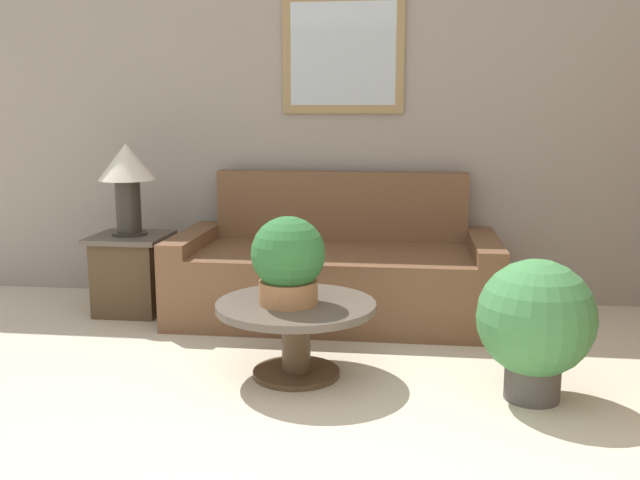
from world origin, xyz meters
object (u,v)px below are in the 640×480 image
at_px(table_lamp, 127,173).
at_px(potted_plant_on_table, 288,260).
at_px(coffee_table, 296,322).
at_px(couch_main, 336,273).
at_px(potted_plant_floor, 536,322).
at_px(side_table, 132,273).

height_order(table_lamp, potted_plant_on_table, table_lamp).
height_order(coffee_table, potted_plant_on_table, potted_plant_on_table).
relative_size(couch_main, table_lamp, 3.44).
bearing_deg(potted_plant_floor, side_table, 154.21).
distance_m(side_table, potted_plant_on_table, 1.74).
xyz_separation_m(couch_main, table_lamp, (-1.43, -0.09, 0.68)).
height_order(coffee_table, potted_plant_floor, potted_plant_floor).
height_order(side_table, potted_plant_floor, potted_plant_floor).
xyz_separation_m(side_table, potted_plant_on_table, (1.30, -1.10, 0.36)).
distance_m(side_table, table_lamp, 0.70).
bearing_deg(side_table, coffee_table, -38.53).
bearing_deg(coffee_table, potted_plant_on_table, -135.09).
height_order(couch_main, coffee_table, couch_main).
bearing_deg(table_lamp, potted_plant_floor, -25.79).
bearing_deg(side_table, table_lamp, 0.00).
height_order(side_table, potted_plant_on_table, potted_plant_on_table).
distance_m(table_lamp, potted_plant_floor, 2.88).
xyz_separation_m(table_lamp, potted_plant_floor, (2.54, -1.23, -0.59)).
bearing_deg(couch_main, side_table, -176.55).
relative_size(coffee_table, potted_plant_floor, 1.21).
bearing_deg(potted_plant_on_table, potted_plant_floor, -5.95).
distance_m(coffee_table, potted_plant_floor, 1.22).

